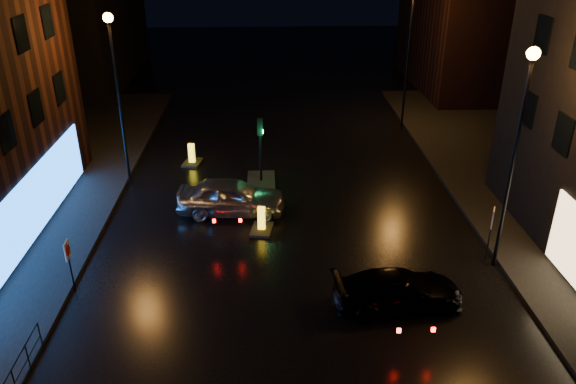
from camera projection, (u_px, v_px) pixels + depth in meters
The scene contains 11 objects.
building_far_right at pixel (473, 8), 42.71m from camera, with size 8.00×14.00×12.00m, color black.
street_lamp_lfar at pixel (116, 76), 25.89m from camera, with size 0.44×0.44×8.37m.
street_lamp_rnear at pixel (519, 129), 19.28m from camera, with size 0.44×0.44×8.37m.
street_lamp_rfar at pixel (409, 40), 33.66m from camera, with size 0.44×0.44×8.37m.
traffic_signal at pixel (261, 173), 28.35m from camera, with size 1.40×2.40×3.45m.
silver_hatchback at pixel (231, 197), 25.25m from camera, with size 1.93×4.79×1.63m, color #B6B7BE.
dark_sedan at pixel (398, 290), 19.16m from camera, with size 1.83×4.51×1.31m, color black.
bollard_near at pixel (262, 226), 24.02m from camera, with size 1.07×1.42×1.14m.
bollard_far at pixel (192, 159), 30.62m from camera, with size 1.11×1.46×1.15m.
road_sign_left at pixel (68, 255), 19.57m from camera, with size 0.07×0.49×2.04m.
road_sign_right at pixel (492, 222), 21.36m from camera, with size 0.27×0.51×2.23m.
Camera 1 is at (-0.90, -11.94, 12.06)m, focal length 35.00 mm.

